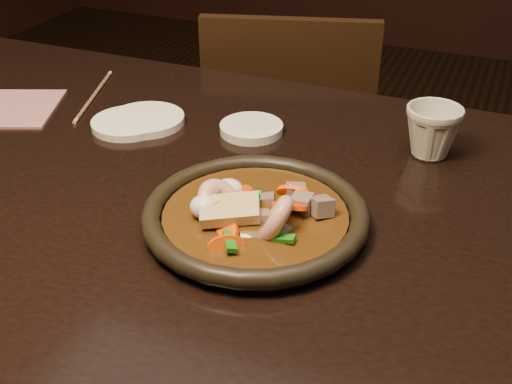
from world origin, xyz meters
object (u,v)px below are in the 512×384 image
at_px(chair, 289,158).
at_px(plate, 255,216).
at_px(table, 214,249).
at_px(tea_cup, 432,130).

distance_m(chair, plate, 0.80).
bearing_deg(table, plate, -20.52).
relative_size(plate, tea_cup, 3.39).
distance_m(chair, tea_cup, 0.66).
height_order(table, plate, plate).
height_order(chair, plate, chair).
bearing_deg(tea_cup, chair, 130.89).
relative_size(table, plate, 5.61).
bearing_deg(tea_cup, table, -134.48).
height_order(chair, tea_cup, same).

